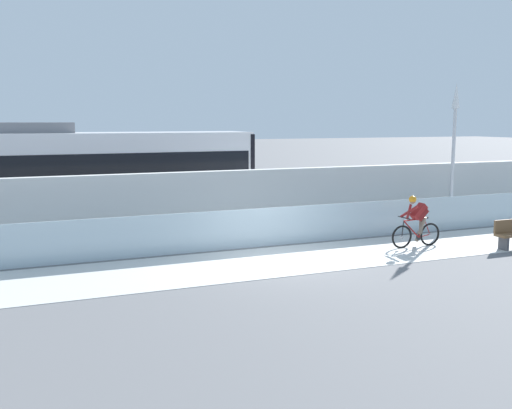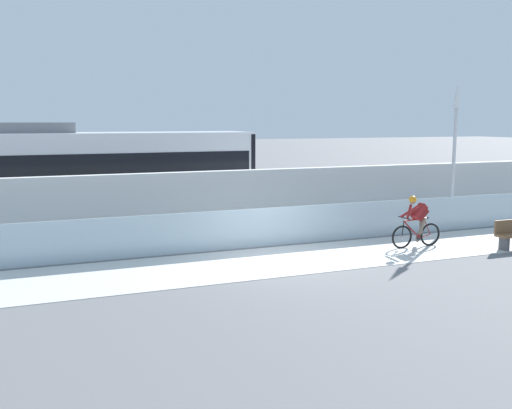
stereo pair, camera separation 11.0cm
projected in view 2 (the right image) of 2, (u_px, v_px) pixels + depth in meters
name	position (u px, v px, depth m)	size (l,w,h in m)	color
ground_plane	(283.00, 260.00, 15.88)	(200.00, 200.00, 0.00)	slate
bike_path_deck	(283.00, 260.00, 15.88)	(32.00, 3.20, 0.01)	silver
glass_parapet	(258.00, 228.00, 17.50)	(32.00, 0.05, 1.20)	silver
concrete_barrier_wall	(238.00, 203.00, 19.07)	(32.00, 0.36, 2.24)	silver
tram_rail_near	(216.00, 224.00, 21.52)	(32.00, 0.08, 0.01)	#595654
tram_rail_far	(205.00, 218.00, 22.84)	(32.00, 0.08, 0.01)	#595654
tram	(99.00, 176.00, 20.38)	(11.06, 2.54, 3.81)	silver
cyclist_on_bike	(417.00, 222.00, 17.41)	(1.77, 0.58, 1.61)	black
lamp_post_antenna	(455.00, 137.00, 20.18)	(0.28, 0.28, 5.20)	gray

